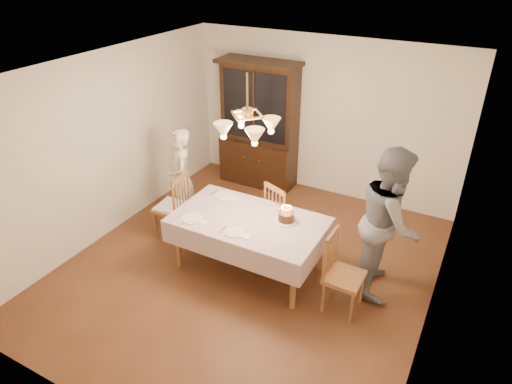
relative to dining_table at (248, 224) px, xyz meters
The scene contains 14 objects.
ground 0.68m from the dining_table, ahead, with size 5.00×5.00×0.00m, color #542C18.
room_shell 0.90m from the dining_table, ahead, with size 5.00×5.00×5.00m.
dining_table is the anchor object (origin of this frame).
china_hutch 2.51m from the dining_table, 114.97° to the left, with size 1.38×0.54×2.16m.
chair_far_side 0.74m from the dining_table, 75.52° to the left, with size 0.57×0.56×1.00m.
chair_left_end 1.38m from the dining_table, behind, with size 0.45×0.47×1.00m.
chair_right_end 1.34m from the dining_table, ahead, with size 0.42×0.44×1.00m.
elderly_woman 1.52m from the dining_table, 159.74° to the left, with size 0.55×0.36×1.50m, color beige.
adult_in_grey 1.71m from the dining_table, 16.78° to the left, with size 0.91×0.71×1.87m, color slate.
birthday_cake 0.49m from the dining_table, 23.07° to the left, with size 0.30×0.30×0.20m.
place_setting_near_left 0.70m from the dining_table, 151.27° to the right, with size 0.42×0.27×0.02m.
place_setting_near_right 0.36m from the dining_table, 87.13° to the right, with size 0.38×0.23×0.02m.
place_setting_far_left 0.67m from the dining_table, 148.30° to the left, with size 0.41×0.26×0.02m.
chandelier 1.29m from the dining_table, 155.46° to the right, with size 0.62×0.62×0.73m.
Camera 1 is at (2.38, -4.21, 3.82)m, focal length 32.00 mm.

